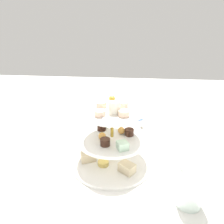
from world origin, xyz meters
TOP-DOWN VIEW (x-y plane):
  - ground_plane at (0.00, 0.00)m, footprint 2.40×2.40m
  - tiered_serving_stand at (0.00, -0.00)m, footprint 0.28×0.28m
  - water_glass_tall_right at (0.16, 0.22)m, footprint 0.07×0.07m
  - water_glass_short_left at (-0.26, -0.06)m, footprint 0.06×0.06m
  - teacup_with_saucer at (-0.27, 0.09)m, footprint 0.09×0.09m
  - butter_knife_right at (-0.14, 0.29)m, footprint 0.17×0.06m

SIDE VIEW (x-z plane):
  - ground_plane at x=0.00m, z-range 0.00..0.00m
  - butter_knife_right at x=-0.14m, z-range 0.00..0.00m
  - teacup_with_saucer at x=-0.27m, z-range 0.00..0.05m
  - water_glass_short_left at x=-0.26m, z-range 0.00..0.07m
  - water_glass_tall_right at x=0.16m, z-range 0.00..0.12m
  - tiered_serving_stand at x=0.00m, z-range -0.04..0.20m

